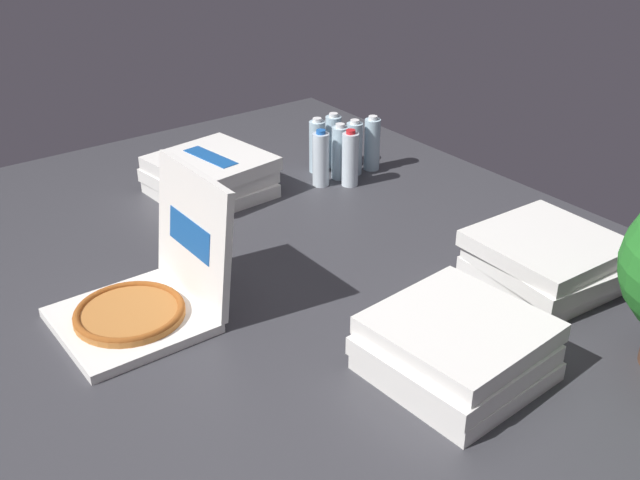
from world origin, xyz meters
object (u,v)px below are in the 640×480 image
at_px(water_bottle_0, 333,141).
at_px(water_bottle_4, 317,146).
at_px(pizza_stack_left_near, 548,260).
at_px(pizza_stack_left_far, 210,176).
at_px(water_bottle_3, 321,159).
at_px(water_bottle_2, 372,144).
at_px(water_bottle_1, 354,148).
at_px(water_bottle_5, 350,159).
at_px(pizza_stack_left_mid, 456,348).
at_px(water_bottle_6, 340,152).
at_px(open_pizza_box, 150,291).

bearing_deg(water_bottle_0, water_bottle_4, -84.51).
bearing_deg(pizza_stack_left_near, water_bottle_4, -177.78).
height_order(pizza_stack_left_far, water_bottle_4, water_bottle_4).
relative_size(water_bottle_3, water_bottle_4, 1.00).
relative_size(water_bottle_0, water_bottle_4, 1.00).
relative_size(pizza_stack_left_near, water_bottle_4, 1.91).
height_order(water_bottle_0, water_bottle_2, same).
height_order(water_bottle_1, water_bottle_5, same).
distance_m(pizza_stack_left_mid, water_bottle_4, 1.40).
xyz_separation_m(water_bottle_2, water_bottle_3, (0.01, -0.27, 0.00)).
bearing_deg(water_bottle_2, water_bottle_5, -67.14).
relative_size(water_bottle_4, water_bottle_6, 1.00).
bearing_deg(water_bottle_5, water_bottle_6, 172.40).
bearing_deg(water_bottle_2, water_bottle_1, -94.94).
height_order(open_pizza_box, water_bottle_4, open_pizza_box).
xyz_separation_m(water_bottle_1, water_bottle_5, (0.08, -0.09, 0.00)).
xyz_separation_m(water_bottle_1, water_bottle_4, (-0.11, -0.11, 0.00)).
bearing_deg(water_bottle_5, water_bottle_2, 112.86).
distance_m(water_bottle_3, water_bottle_6, 0.11).
distance_m(pizza_stack_left_far, water_bottle_3, 0.44).
bearing_deg(water_bottle_2, water_bottle_4, -120.39).
height_order(pizza_stack_left_far, water_bottle_1, water_bottle_1).
relative_size(open_pizza_box, pizza_stack_left_near, 1.02).
bearing_deg(water_bottle_2, water_bottle_6, -92.03).
xyz_separation_m(water_bottle_0, water_bottle_2, (0.13, 0.11, 0.00)).
distance_m(water_bottle_2, water_bottle_6, 0.17).
height_order(water_bottle_0, water_bottle_5, same).
relative_size(pizza_stack_left_mid, water_bottle_4, 1.91).
distance_m(water_bottle_1, water_bottle_2, 0.09).
bearing_deg(open_pizza_box, water_bottle_2, 110.84).
height_order(pizza_stack_left_mid, water_bottle_4, water_bottle_4).
bearing_deg(pizza_stack_left_far, pizza_stack_left_near, 23.12).
bearing_deg(water_bottle_6, water_bottle_0, 153.80).
bearing_deg(water_bottle_0, water_bottle_5, -19.16).
relative_size(pizza_stack_left_mid, water_bottle_5, 1.91).
relative_size(pizza_stack_left_far, water_bottle_0, 1.93).
relative_size(pizza_stack_left_mid, water_bottle_0, 1.91).
bearing_deg(water_bottle_3, open_pizza_box, -64.25).
height_order(open_pizza_box, pizza_stack_left_mid, open_pizza_box).
distance_m(water_bottle_1, water_bottle_6, 0.08).
bearing_deg(water_bottle_1, pizza_stack_left_mid, -27.90).
relative_size(pizza_stack_left_near, pizza_stack_left_mid, 1.00).
xyz_separation_m(pizza_stack_left_near, water_bottle_0, (-1.15, 0.05, 0.03)).
height_order(pizza_stack_left_far, water_bottle_5, water_bottle_5).
xyz_separation_m(pizza_stack_left_mid, water_bottle_0, (-1.31, 0.61, 0.03)).
distance_m(pizza_stack_left_near, water_bottle_6, 1.03).
xyz_separation_m(open_pizza_box, pizza_stack_left_far, (-0.65, 0.56, -0.01)).
bearing_deg(water_bottle_4, water_bottle_6, 16.15).
height_order(open_pizza_box, water_bottle_5, open_pizza_box).
relative_size(water_bottle_1, water_bottle_3, 1.00).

